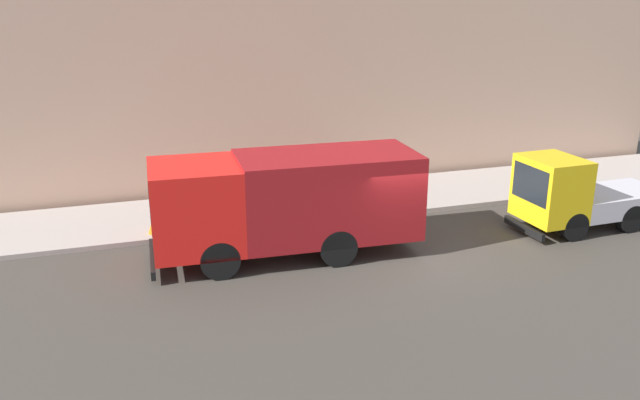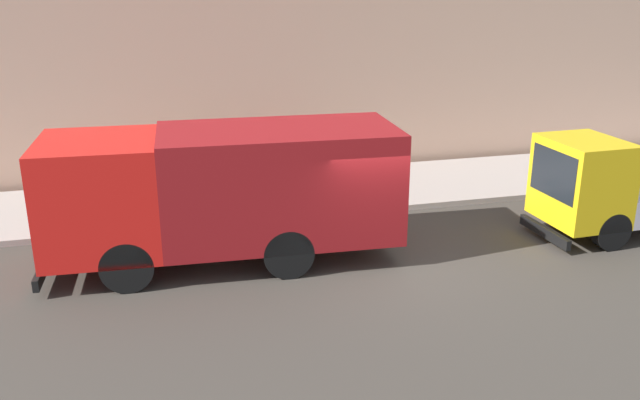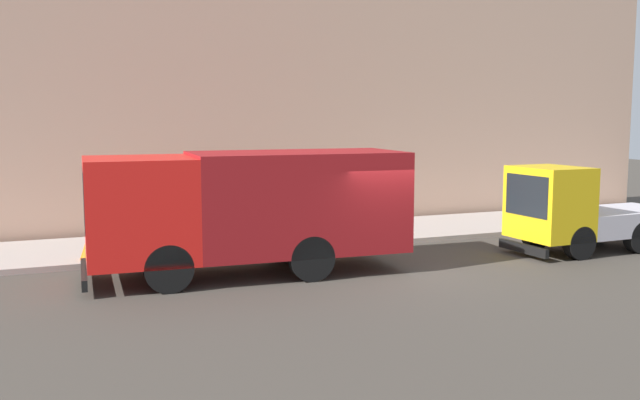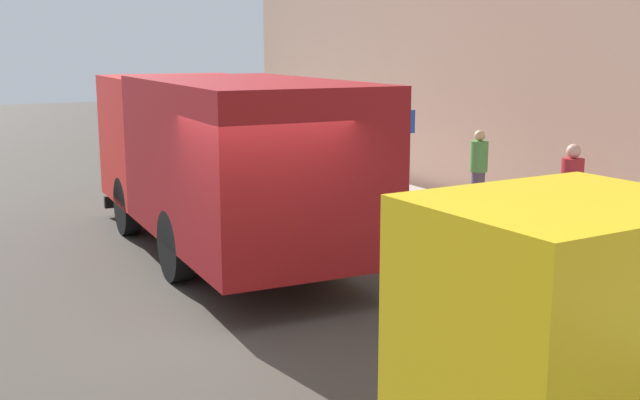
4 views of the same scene
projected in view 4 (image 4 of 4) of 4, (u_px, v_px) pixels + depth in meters
The scene contains 7 objects.
ground at pixel (248, 321), 9.83m from camera, with size 80.00×80.00×0.00m, color #3F3932.
sidewalk at pixel (543, 263), 12.18m from camera, with size 3.98×30.00×0.15m, color #AB9E95.
large_utility_truck at pixel (221, 154), 12.73m from camera, with size 2.91×7.59×2.90m.
pedestrian_walking at pixel (478, 171), 15.02m from camera, with size 0.47×0.47×1.66m.
pedestrian_standing at pixel (571, 191), 12.94m from camera, with size 0.47×0.47×1.66m.
traffic_cone_orange at pixel (272, 182), 17.16m from camera, with size 0.41×0.41×0.59m, color orange.
street_sign_post at pixel (403, 166), 12.25m from camera, with size 0.44×0.08×2.33m.
Camera 4 is at (-3.72, -8.63, 3.40)m, focal length 44.08 mm.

